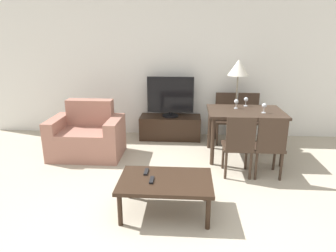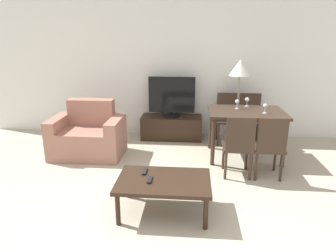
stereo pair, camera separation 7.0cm
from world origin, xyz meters
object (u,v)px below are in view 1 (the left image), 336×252
Objects in this scene: dining_chair_near_right at (269,144)px; floor_lamp at (238,71)px; wine_glass_left at (236,102)px; coffee_table at (166,183)px; dining_chair_far at (248,116)px; tv at (170,97)px; wine_glass_right at (246,100)px; armchair at (87,137)px; dining_chair_near at (239,143)px; remote_secondary at (152,180)px; dining_table at (245,117)px; dining_chair_far_left at (226,115)px; remote_primary at (146,172)px; wine_glass_center at (264,106)px; tv_stand at (170,127)px.

dining_chair_near_right is 1.59m from floor_lamp.
floor_lamp is 0.67m from wine_glass_left.
coffee_table is 1.14× the size of dining_chair_far.
wine_glass_right is at bearing -21.98° from tv.
dining_chair_near_right reaches higher than armchair.
dining_chair_near is 1.42m from remote_secondary.
dining_chair_far_left is at bearing 105.59° from dining_table.
dining_chair_far_left is 0.80m from floor_lamp.
wine_glass_right reaches higher than remote_primary.
remote_secondary is (-1.44, -2.38, -0.08)m from dining_chair_far.
wine_glass_left is (0.07, -0.59, 0.38)m from dining_chair_far_left.
wine_glass_left is at bearing 145.86° from wine_glass_center.
tv is 5.70× the size of wine_glass_left.
armchair is 1.27× the size of dining_chair_near_right.
remote_primary is (-1.33, -1.48, -0.25)m from dining_table.
coffee_table is 1.14× the size of dining_chair_near.
dining_chair_far_left is at bearing 121.05° from wine_glass_right.
wine_glass_left reaches higher than dining_chair_far.
dining_table reaches higher than tv_stand.
armchair is 0.97× the size of dining_table.
tv is 0.57× the size of floor_lamp.
remote_secondary is at bearing -126.78° from dining_table.
wine_glass_center reaches higher than armchair.
remote_secondary is at bearing -52.29° from armchair.
dining_chair_far_left is 5.94× the size of wine_glass_center.
dining_table is at bearing 105.59° from dining_chair_near_right.
wine_glass_left is (1.20, 1.60, 0.45)m from remote_primary.
tv_stand is 2.44m from coffee_table.
tv_stand is 1.33× the size of tv.
tv_stand is 2.48m from remote_secondary.
dining_table is at bearing 48.00° from remote_primary.
dining_chair_far_left is at bearing 66.21° from remote_secondary.
dining_chair_near is 0.59× the size of floor_lamp.
wine_glass_center reaches higher than tv_stand.
remote_secondary is at bearing -91.24° from tv_stand.
dining_chair_near is 5.94× the size of wine_glass_left.
tv reaches higher than dining_table.
dining_chair_far reaches higher than tv_stand.
wine_glass_center reaches higher than dining_chair_near.
armchair is 2.73m from dining_chair_near_right.
wine_glass_center is at bearing -62.33° from dining_chair_far_left.
floor_lamp is (-0.04, 0.65, 0.61)m from dining_table.
tv_stand is at bearing 88.76° from remote_secondary.
dining_table is 7.55× the size of remote_primary.
floor_lamp is at bearing 58.83° from remote_primary.
armchair is 2.04m from coffee_table.
dining_chair_near reaches higher than remote_primary.
tv_stand is at bearing 176.29° from dining_chair_far.
dining_chair_far is 5.78× the size of remote_primary.
armchair is at bearing 167.06° from dining_chair_near_right.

